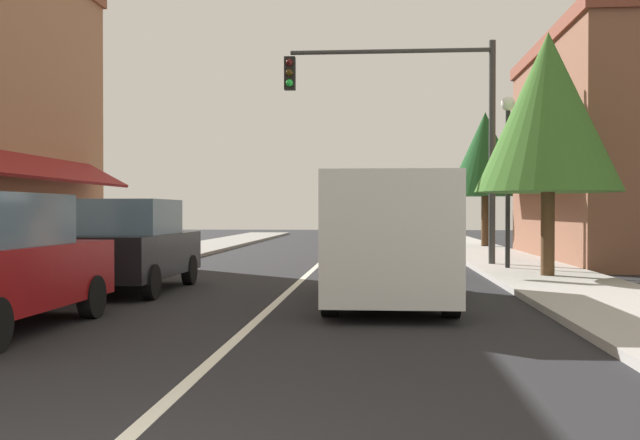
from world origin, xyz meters
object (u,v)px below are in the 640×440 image
(van_in_lane, at_px, (389,235))
(traffic_signal_mast_arm, at_px, (421,112))
(street_lamp_right_mid, at_px, (508,153))
(tree_right_near, at_px, (548,113))
(tree_right_far, at_px, (485,154))
(parked_car_second_left, at_px, (131,246))

(van_in_lane, distance_m, traffic_signal_mast_arm, 8.56)
(street_lamp_right_mid, distance_m, tree_right_near, 2.33)
(traffic_signal_mast_arm, bearing_deg, tree_right_far, 72.86)
(tree_right_near, height_order, tree_right_far, tree_right_far)
(parked_car_second_left, bearing_deg, tree_right_near, 18.26)
(van_in_lane, distance_m, tree_right_near, 6.21)
(traffic_signal_mast_arm, bearing_deg, tree_right_near, -54.00)
(van_in_lane, relative_size, tree_right_near, 0.94)
(parked_car_second_left, relative_size, street_lamp_right_mid, 0.93)
(van_in_lane, height_order, traffic_signal_mast_arm, traffic_signal_mast_arm)
(tree_right_near, distance_m, tree_right_far, 13.98)
(traffic_signal_mast_arm, distance_m, street_lamp_right_mid, 2.80)
(traffic_signal_mast_arm, relative_size, street_lamp_right_mid, 1.39)
(traffic_signal_mast_arm, distance_m, tree_right_far, 10.89)
(parked_car_second_left, xyz_separation_m, traffic_signal_mast_arm, (5.92, 6.41, 3.36))
(traffic_signal_mast_arm, height_order, tree_right_far, traffic_signal_mast_arm)
(street_lamp_right_mid, relative_size, tree_right_near, 0.80)
(van_in_lane, bearing_deg, tree_right_far, 77.15)
(tree_right_far, bearing_deg, traffic_signal_mast_arm, -107.14)
(parked_car_second_left, bearing_deg, traffic_signal_mast_arm, 47.06)
(van_in_lane, bearing_deg, traffic_signal_mast_arm, 82.91)
(street_lamp_right_mid, height_order, tree_right_near, tree_right_near)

